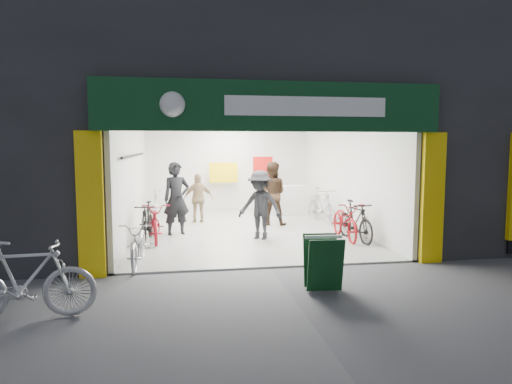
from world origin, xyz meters
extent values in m
plane|color=#56565B|center=(0.00, 0.00, 0.00)|extent=(60.00, 60.00, 0.00)
cube|color=#232326|center=(1.00, 5.00, 5.75)|extent=(16.00, 10.00, 4.50)
cube|color=#232326|center=(-5.50, 5.00, 1.75)|extent=(5.00, 10.00, 3.50)
cube|color=#232326|center=(6.00, 5.00, 1.75)|extent=(6.00, 10.00, 3.50)
cube|color=#9E9E99|center=(0.00, 4.00, 0.02)|extent=(6.00, 8.00, 0.04)
cube|color=silver|center=(0.00, 8.10, 1.60)|extent=(6.00, 0.20, 3.20)
cube|color=silver|center=(-2.95, 4.00, 1.60)|extent=(0.10, 8.00, 3.20)
cube|color=silver|center=(2.95, 4.00, 1.60)|extent=(0.10, 8.00, 3.20)
cube|color=white|center=(0.00, 4.00, 3.25)|extent=(6.00, 8.00, 0.10)
cube|color=black|center=(0.00, 0.10, 3.35)|extent=(6.00, 0.30, 0.30)
cube|color=#0B341D|center=(0.00, -0.12, 3.05)|extent=(6.40, 0.25, 0.90)
cube|color=white|center=(0.60, -0.26, 3.05)|extent=(3.00, 0.02, 0.35)
cube|color=yellow|center=(-3.25, -0.06, 1.30)|extent=(0.45, 0.12, 2.60)
cube|color=yellow|center=(3.25, -0.06, 1.30)|extent=(0.45, 0.12, 2.60)
cylinder|color=black|center=(-2.82, 3.40, 2.10)|extent=(0.06, 5.00, 0.06)
cube|color=silver|center=(1.80, 6.50, 0.50)|extent=(1.40, 0.60, 1.00)
cube|color=white|center=(0.00, 1.20, 3.18)|extent=(1.30, 0.35, 0.04)
cube|color=white|center=(0.00, 3.00, 3.18)|extent=(1.30, 0.35, 0.04)
cube|color=white|center=(0.00, 4.80, 3.18)|extent=(1.30, 0.35, 0.04)
cube|color=white|center=(0.00, 6.60, 3.18)|extent=(1.30, 0.35, 0.04)
imported|color=#A8A8AC|center=(-2.50, 0.60, 0.45)|extent=(0.66, 1.73, 0.90)
imported|color=black|center=(-2.50, 2.78, 0.49)|extent=(0.60, 1.68, 0.99)
imported|color=maroon|center=(-2.31, 2.88, 0.49)|extent=(0.81, 1.91, 0.98)
imported|color=#BBBCC0|center=(-2.50, 6.53, 0.50)|extent=(0.58, 1.70, 1.00)
imported|color=black|center=(2.50, 2.07, 0.51)|extent=(0.67, 1.73, 1.01)
imported|color=maroon|center=(2.34, 2.34, 0.48)|extent=(0.73, 1.86, 0.96)
imported|color=#AAABAF|center=(2.50, 4.76, 0.55)|extent=(0.74, 1.87, 1.09)
imported|color=silver|center=(-3.76, -1.99, 0.55)|extent=(1.86, 0.65, 1.10)
imported|color=black|center=(-1.80, 3.52, 0.96)|extent=(0.81, 0.66, 1.92)
imported|color=#362418|center=(0.91, 4.60, 0.94)|extent=(1.07, 0.93, 1.88)
imported|color=black|center=(0.23, 2.60, 0.87)|extent=(1.29, 1.14, 1.74)
imported|color=#9C7D5A|center=(-1.17, 5.32, 0.76)|extent=(0.89, 0.37, 1.51)
cube|color=#0E3817|center=(0.55, -1.62, 0.46)|extent=(0.58, 0.26, 0.86)
cube|color=#0E3817|center=(0.58, -1.25, 0.46)|extent=(0.58, 0.26, 0.86)
cube|color=white|center=(0.57, -1.43, 0.89)|extent=(0.60, 0.10, 0.05)
camera|label=1|loc=(-1.67, -8.36, 2.34)|focal=32.00mm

